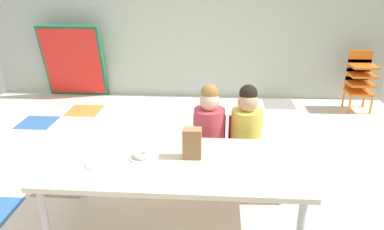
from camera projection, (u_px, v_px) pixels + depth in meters
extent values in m
cube|color=silver|center=(164.00, 189.00, 3.18)|extent=(5.75, 5.17, 0.02)
cube|color=silver|center=(185.00, 102.00, 5.26)|extent=(0.43, 0.43, 0.00)
cube|color=#336BB2|center=(37.00, 123.00, 4.54)|extent=(0.43, 0.43, 0.00)
cube|color=gray|center=(170.00, 162.00, 3.60)|extent=(0.43, 0.43, 0.00)
cube|color=orange|center=(84.00, 111.00, 4.93)|extent=(0.43, 0.43, 0.00)
cube|color=gray|center=(64.00, 184.00, 3.24)|extent=(0.43, 0.43, 0.00)
cube|color=gray|center=(279.00, 104.00, 5.18)|extent=(0.43, 0.43, 0.00)
cube|color=#B2C1B7|center=(187.00, 7.00, 5.09)|extent=(5.75, 0.10, 2.60)
cube|color=beige|center=(175.00, 164.00, 2.50)|extent=(1.79, 0.79, 0.04)
cylinder|color=#B2B2B7|center=(45.00, 222.00, 2.35)|extent=(0.05, 0.05, 0.51)
cylinder|color=#B2B2B7|center=(82.00, 169.00, 2.97)|extent=(0.05, 0.05, 0.51)
cylinder|color=#B2B2B7|center=(282.00, 177.00, 2.87)|extent=(0.05, 0.05, 0.51)
cube|color=red|center=(209.00, 153.00, 3.15)|extent=(0.32, 0.30, 0.03)
cube|color=red|center=(209.00, 130.00, 3.23)|extent=(0.29, 0.02, 0.30)
cylinder|color=#BF3F4C|center=(209.00, 130.00, 3.06)|extent=(0.29, 0.29, 0.38)
sphere|color=beige|center=(210.00, 101.00, 2.97)|extent=(0.17, 0.17, 0.17)
sphere|color=olive|center=(210.00, 93.00, 2.95)|extent=(0.15, 0.15, 0.15)
cylinder|color=red|center=(192.00, 175.00, 3.09)|extent=(0.02, 0.02, 0.28)
cylinder|color=red|center=(224.00, 176.00, 3.07)|extent=(0.02, 0.02, 0.28)
cylinder|color=red|center=(194.00, 160.00, 3.33)|extent=(0.02, 0.02, 0.28)
cylinder|color=red|center=(224.00, 161.00, 3.31)|extent=(0.02, 0.02, 0.28)
cube|color=red|center=(245.00, 154.00, 3.13)|extent=(0.32, 0.30, 0.03)
cube|color=red|center=(245.00, 131.00, 3.21)|extent=(0.29, 0.02, 0.30)
cylinder|color=#D8C64C|center=(246.00, 131.00, 3.04)|extent=(0.33, 0.33, 0.38)
sphere|color=tan|center=(248.00, 102.00, 2.95)|extent=(0.17, 0.17, 0.17)
sphere|color=black|center=(248.00, 94.00, 2.93)|extent=(0.15, 0.15, 0.15)
cylinder|color=red|center=(228.00, 176.00, 3.07)|extent=(0.02, 0.02, 0.28)
cylinder|color=red|center=(261.00, 177.00, 3.05)|extent=(0.02, 0.02, 0.28)
cylinder|color=red|center=(228.00, 161.00, 3.31)|extent=(0.02, 0.02, 0.28)
cylinder|color=red|center=(258.00, 162.00, 3.29)|extent=(0.02, 0.02, 0.28)
cube|color=orange|center=(359.00, 92.00, 4.85)|extent=(0.32, 0.30, 0.03)
cube|color=orange|center=(356.00, 83.00, 4.95)|extent=(0.30, 0.02, 0.18)
cube|color=orange|center=(360.00, 84.00, 4.81)|extent=(0.32, 0.30, 0.03)
cube|color=orange|center=(358.00, 74.00, 4.90)|extent=(0.30, 0.02, 0.18)
cube|color=orange|center=(362.00, 75.00, 4.76)|extent=(0.32, 0.30, 0.03)
cube|color=orange|center=(359.00, 66.00, 4.86)|extent=(0.30, 0.02, 0.18)
cube|color=orange|center=(363.00, 66.00, 4.72)|extent=(0.32, 0.30, 0.03)
cube|color=orange|center=(361.00, 57.00, 4.82)|extent=(0.30, 0.02, 0.18)
cylinder|color=orange|center=(350.00, 104.00, 4.79)|extent=(0.02, 0.02, 0.26)
cylinder|color=orange|center=(371.00, 105.00, 4.77)|extent=(0.02, 0.02, 0.26)
cylinder|color=orange|center=(343.00, 98.00, 5.03)|extent=(0.02, 0.02, 0.26)
cylinder|color=orange|center=(364.00, 98.00, 5.01)|extent=(0.02, 0.02, 0.26)
cube|color=#19724C|center=(73.00, 62.00, 5.30)|extent=(0.90, 0.28, 1.09)
cube|color=red|center=(73.00, 62.00, 5.27)|extent=(0.83, 0.23, 0.99)
cube|color=#9E754C|center=(192.00, 143.00, 2.51)|extent=(0.13, 0.09, 0.22)
cylinder|color=white|center=(142.00, 157.00, 2.54)|extent=(0.18, 0.18, 0.01)
cylinder|color=white|center=(98.00, 163.00, 2.47)|extent=(0.18, 0.18, 0.01)
torus|color=white|center=(141.00, 154.00, 2.54)|extent=(0.13, 0.13, 0.04)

